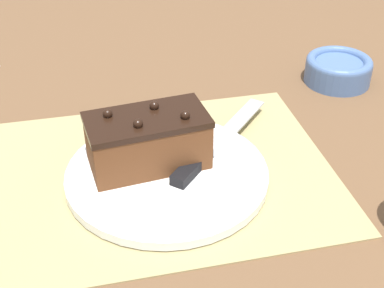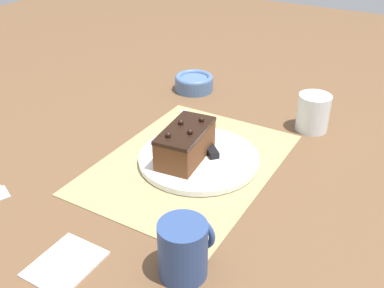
{
  "view_description": "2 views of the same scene",
  "coord_description": "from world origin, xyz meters",
  "px_view_note": "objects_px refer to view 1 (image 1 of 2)",
  "views": [
    {
      "loc": [
        -0.07,
        -0.55,
        0.43
      ],
      "look_at": [
        0.05,
        -0.01,
        0.05
      ],
      "focal_mm": 50.0,
      "sensor_mm": 36.0,
      "label": 1
    },
    {
      "loc": [
        -0.69,
        -0.41,
        0.52
      ],
      "look_at": [
        -0.02,
        -0.02,
        0.06
      ],
      "focal_mm": 42.0,
      "sensor_mm": 36.0,
      "label": 2
    }
  ],
  "objects_px": {
    "cake_plate": "(167,174)",
    "chocolate_cake": "(148,140)",
    "serving_knife": "(207,152)",
    "small_bowl": "(338,69)"
  },
  "relations": [
    {
      "from": "cake_plate",
      "to": "chocolate_cake",
      "type": "distance_m",
      "value": 0.05
    },
    {
      "from": "cake_plate",
      "to": "serving_knife",
      "type": "distance_m",
      "value": 0.06
    },
    {
      "from": "cake_plate",
      "to": "small_bowl",
      "type": "distance_m",
      "value": 0.39
    },
    {
      "from": "chocolate_cake",
      "to": "small_bowl",
      "type": "relative_size",
      "value": 1.44
    },
    {
      "from": "cake_plate",
      "to": "small_bowl",
      "type": "bearing_deg",
      "value": 31.48
    },
    {
      "from": "cake_plate",
      "to": "small_bowl",
      "type": "height_order",
      "value": "small_bowl"
    },
    {
      "from": "cake_plate",
      "to": "chocolate_cake",
      "type": "xyz_separation_m",
      "value": [
        -0.02,
        0.02,
        0.04
      ]
    },
    {
      "from": "cake_plate",
      "to": "serving_knife",
      "type": "bearing_deg",
      "value": 19.76
    },
    {
      "from": "cake_plate",
      "to": "small_bowl",
      "type": "xyz_separation_m",
      "value": [
        0.33,
        0.2,
        0.01
      ]
    },
    {
      "from": "chocolate_cake",
      "to": "small_bowl",
      "type": "bearing_deg",
      "value": 27.37
    }
  ]
}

